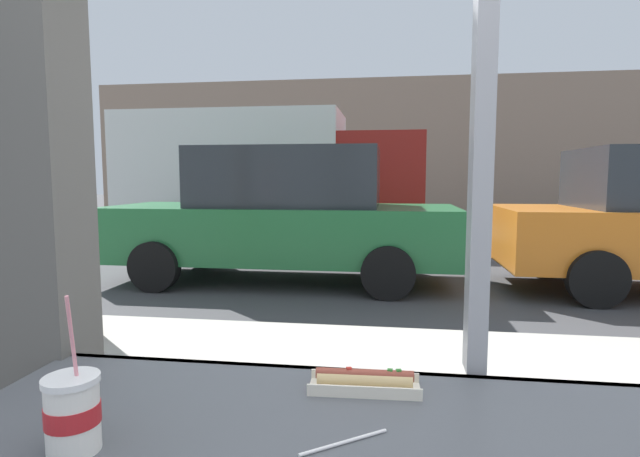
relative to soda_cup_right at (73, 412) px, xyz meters
The scene contains 9 objects.
ground_plane 8.52m from the soda_cup_right, 84.61° to the left, with size 60.00×60.00×0.00m, color #424244.
sidewalk_strip 2.37m from the soda_cup_right, 68.60° to the left, with size 16.00×2.80×0.13m, color #B2ADA3.
building_facade_far 22.08m from the soda_cup_right, 87.93° to the left, with size 28.00×1.20×5.81m, color gray.
soda_cup_right is the anchor object (origin of this frame).
hotdog_tray_far 0.62m from the soda_cup_right, 33.14° to the left, with size 0.27×0.10×0.05m.
loose_straw 0.50m from the soda_cup_right, 10.78° to the left, with size 0.01×0.01×0.19m, color white.
parked_car_green 5.87m from the soda_cup_right, 98.50° to the left, with size 4.69×1.90×1.83m.
box_truck 10.24m from the soda_cup_right, 102.30° to the left, with size 6.59×2.44×2.84m.
pedestrian 2.45m from the soda_cup_right, 132.89° to the left, with size 0.32×0.32×1.63m.
Camera 1 is at (-0.23, -1.21, 1.43)m, focal length 27.63 mm.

